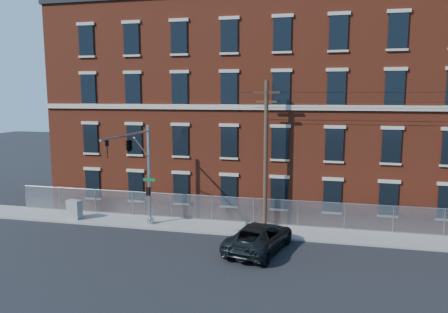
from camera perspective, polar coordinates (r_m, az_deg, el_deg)
ground at (r=25.04m, az=-0.91°, el=-13.17°), size 140.00×140.00×0.00m
sidewalk at (r=29.78m, az=25.10°, el=-10.31°), size 65.00×3.00×0.12m
mill_building at (r=37.12m, az=23.02°, el=6.08°), size 55.30×14.32×16.30m
chain_link_fence at (r=30.71m, az=24.72°, el=-7.79°), size 59.06×0.06×1.85m
traffic_signal_mast at (r=27.64m, az=-11.99°, el=0.26°), size 0.90×6.75×7.00m
utility_pole_near at (r=28.70m, az=5.64°, el=0.60°), size 1.80×0.28×10.00m
pickup_truck at (r=25.64m, az=4.78°, el=-10.75°), size 3.99×6.29×1.62m
utility_cabinet at (r=33.25m, az=-19.48°, el=-6.73°), size 1.21×0.80×1.39m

